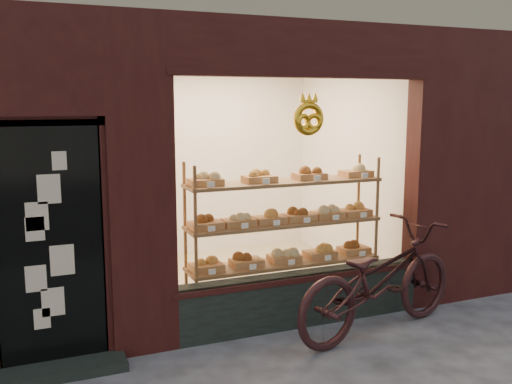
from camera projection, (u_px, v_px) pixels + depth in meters
name	position (u px, v px, depth m)	size (l,w,h in m)	color
display_shelf	(284.00, 235.00, 6.27)	(2.20, 0.45, 1.70)	brown
bicycle	(379.00, 279.00, 5.70)	(0.74, 2.13, 1.12)	black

